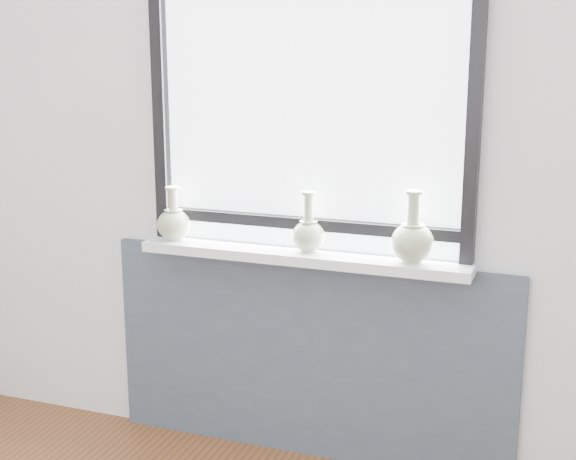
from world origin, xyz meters
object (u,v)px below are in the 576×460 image
(vase_b, at_px, (308,233))
(vase_a, at_px, (174,222))
(vase_c, at_px, (412,240))
(windowsill, at_px, (302,256))

(vase_b, bearing_deg, vase_a, -178.64)
(vase_a, height_order, vase_c, vase_c)
(vase_a, relative_size, vase_c, 0.82)
(windowsill, bearing_deg, vase_a, -179.38)
(windowsill, distance_m, vase_b, 0.10)
(windowsill, xyz_separation_m, vase_b, (0.02, 0.01, 0.09))
(windowsill, xyz_separation_m, vase_a, (-0.56, -0.01, 0.09))
(windowsill, height_order, vase_a, vase_a)
(windowsill, height_order, vase_b, vase_b)
(vase_b, distance_m, vase_c, 0.41)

